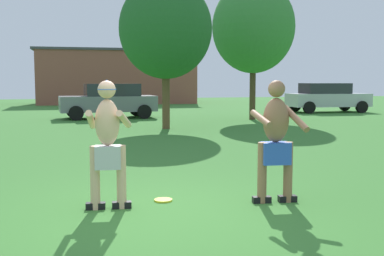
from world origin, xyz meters
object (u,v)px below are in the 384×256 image
(player_in_blue, at_px, (276,138))
(car_silver_mid_lot, at_px, (327,97))
(frisbee, at_px, (163,200))
(car_gray_far_end, at_px, (109,100))
(player_with_cap, at_px, (108,138))
(tree_behind_players, at_px, (166,29))
(tree_right_field, at_px, (253,27))

(player_in_blue, relative_size, car_silver_mid_lot, 0.40)
(frisbee, bearing_deg, car_gray_far_end, 88.94)
(player_with_cap, xyz_separation_m, frisbee, (0.79, 0.22, -0.95))
(frisbee, xyz_separation_m, tree_behind_players, (1.94, 10.07, 3.52))
(player_in_blue, relative_size, tree_right_field, 0.29)
(car_gray_far_end, relative_size, tree_right_field, 0.73)
(frisbee, xyz_separation_m, car_silver_mid_lot, (12.14, 16.71, 0.81))
(player_in_blue, xyz_separation_m, car_silver_mid_lot, (10.60, 17.17, -0.10))
(car_gray_far_end, relative_size, tree_behind_players, 0.83)
(player_with_cap, bearing_deg, tree_right_field, 61.62)
(frisbee, bearing_deg, tree_behind_players, 79.08)
(player_with_cap, height_order, tree_behind_players, tree_behind_players)
(frisbee, xyz_separation_m, tree_right_field, (6.41, 13.11, 4.03))
(tree_right_field, bearing_deg, frisbee, -116.06)
(player_in_blue, bearing_deg, car_silver_mid_lot, 58.29)
(car_silver_mid_lot, xyz_separation_m, car_gray_far_end, (-11.85, -1.31, 0.00))
(player_with_cap, distance_m, car_gray_far_end, 15.66)
(player_with_cap, bearing_deg, car_gray_far_end, 86.07)
(player_in_blue, bearing_deg, tree_behind_players, 87.76)
(player_in_blue, distance_m, tree_right_field, 14.75)
(car_gray_far_end, bearing_deg, player_in_blue, -85.51)
(player_with_cap, bearing_deg, player_in_blue, -5.73)
(player_in_blue, height_order, tree_behind_players, tree_behind_players)
(player_in_blue, relative_size, car_gray_far_end, 0.39)
(player_with_cap, xyz_separation_m, tree_right_field, (7.20, 13.33, 3.08))
(frisbee, distance_m, car_silver_mid_lot, 20.67)
(frisbee, relative_size, tree_right_field, 0.04)
(player_with_cap, bearing_deg, frisbee, 15.74)
(car_silver_mid_lot, bearing_deg, tree_right_field, -147.83)
(player_in_blue, relative_size, tree_behind_players, 0.33)
(car_silver_mid_lot, height_order, tree_behind_players, tree_behind_players)
(car_silver_mid_lot, distance_m, tree_behind_players, 12.46)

